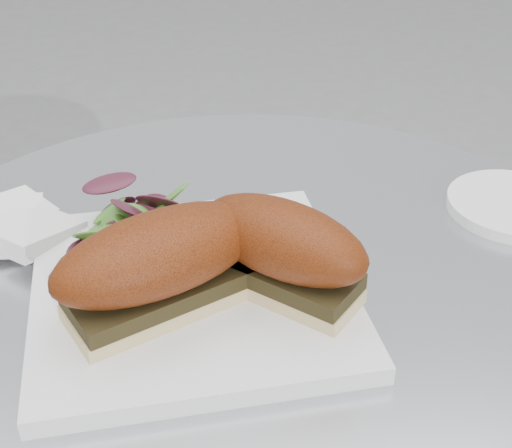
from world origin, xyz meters
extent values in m
cylinder|color=silver|center=(0.00, 0.00, 0.72)|extent=(0.70, 0.70, 0.02)
cube|color=white|center=(-0.05, -0.02, 0.74)|extent=(0.27, 0.27, 0.02)
cube|color=tan|center=(-0.07, -0.05, 0.75)|extent=(0.16, 0.12, 0.01)
cube|color=black|center=(-0.07, -0.05, 0.77)|extent=(0.16, 0.12, 0.01)
ellipsoid|color=#602509|center=(-0.07, -0.05, 0.80)|extent=(0.19, 0.14, 0.06)
cube|color=tan|center=(0.02, -0.05, 0.75)|extent=(0.13, 0.13, 0.01)
cube|color=black|center=(0.02, -0.05, 0.77)|extent=(0.13, 0.13, 0.01)
ellipsoid|color=#602509|center=(0.02, -0.05, 0.80)|extent=(0.15, 0.15, 0.06)
camera|label=1|loc=(-0.07, -0.50, 1.10)|focal=50.00mm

